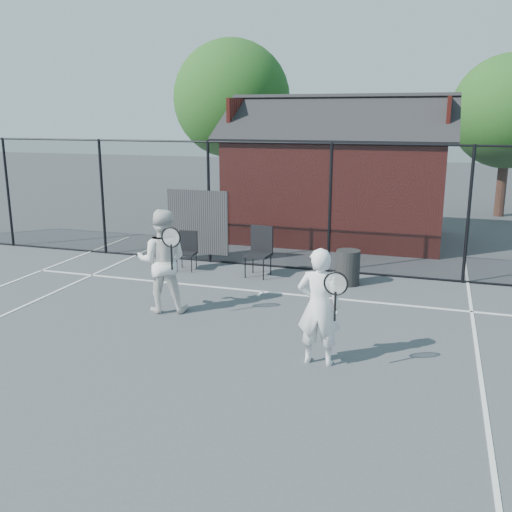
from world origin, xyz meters
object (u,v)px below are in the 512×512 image
(chair_right, at_px, (258,253))
(waste_bin, at_px, (348,267))
(player_front, at_px, (319,307))
(player_back, at_px, (162,261))
(chair_left, at_px, (186,252))
(clubhouse, at_px, (338,184))

(chair_right, xyz_separation_m, waste_bin, (2.04, 0.00, -0.18))
(player_front, height_order, chair_right, player_front)
(player_front, height_order, player_back, player_back)
(player_back, bearing_deg, chair_left, 106.15)
(player_front, bearing_deg, clubhouse, 98.26)
(chair_right, bearing_deg, chair_left, -174.76)
(clubhouse, bearing_deg, player_front, -81.74)
(chair_right, bearing_deg, clubhouse, 84.32)
(clubhouse, relative_size, player_front, 3.70)
(chair_left, distance_m, waste_bin, 3.83)
(waste_bin, bearing_deg, player_back, -137.33)
(player_back, height_order, waste_bin, player_back)
(clubhouse, distance_m, player_front, 9.24)
(player_back, bearing_deg, chair_right, 70.69)
(clubhouse, relative_size, player_back, 3.37)
(clubhouse, bearing_deg, waste_bin, -77.36)
(player_back, xyz_separation_m, chair_right, (0.97, 2.78, -0.41))
(chair_right, bearing_deg, waste_bin, 5.24)
(clubhouse, distance_m, chair_right, 5.10)
(player_back, distance_m, chair_right, 2.98)
(clubhouse, xyz_separation_m, player_front, (1.32, -9.11, -0.72))
(chair_left, bearing_deg, waste_bin, -5.90)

